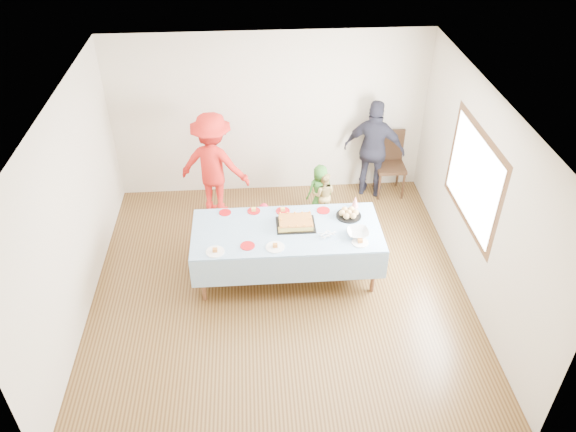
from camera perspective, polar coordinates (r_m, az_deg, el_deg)
name	(u,v)px	position (r m, az deg, el deg)	size (l,w,h in m)	color
ground	(280,286)	(7.72, -0.83, -7.12)	(5.00, 5.00, 0.00)	#452B13
room_walls	(283,175)	(6.65, -0.49, 4.18)	(5.04, 5.04, 2.72)	beige
party_table	(287,233)	(7.44, -0.13, -1.72)	(2.50, 1.10, 0.78)	#55321D
birthday_cake	(296,223)	(7.46, 0.79, -0.67)	(0.52, 0.40, 0.09)	black
rolls_tray	(349,214)	(7.67, 6.19, 0.23)	(0.35, 0.35, 0.10)	black
punch_bowl	(358,233)	(7.35, 7.11, -1.72)	(0.29, 0.29, 0.07)	silver
party_hat	(355,202)	(7.84, 6.83, 1.45)	(0.10, 0.10, 0.17)	silver
fork_pile	(328,234)	(7.29, 4.07, -1.86)	(0.24, 0.18, 0.07)	white
plate_red_far_a	(225,213)	(7.76, -6.41, 0.35)	(0.17, 0.17, 0.01)	red
plate_red_far_b	(254,211)	(7.76, -3.50, 0.51)	(0.18, 0.18, 0.01)	red
plate_red_far_c	(283,211)	(7.74, -0.53, 0.51)	(0.19, 0.19, 0.01)	red
plate_red_far_d	(323,210)	(7.77, 3.61, 0.57)	(0.18, 0.18, 0.01)	red
plate_red_near	(248,246)	(7.15, -4.13, -3.04)	(0.19, 0.19, 0.01)	red
plate_white_left	(215,252)	(7.10, -7.41, -3.62)	(0.24, 0.24, 0.01)	white
plate_white_mid	(275,247)	(7.11, -1.31, -3.18)	(0.24, 0.24, 0.01)	white
plate_white_right	(360,242)	(7.24, 7.33, -2.68)	(0.22, 0.22, 0.01)	white
dining_chair	(390,159)	(9.48, 10.31, 5.72)	(0.47, 0.47, 1.07)	black
toddler_left	(264,225)	(8.17, -2.43, -0.92)	(0.28, 0.18, 0.76)	red
toddler_mid	(320,190)	(8.83, 3.27, 2.62)	(0.43, 0.28, 0.87)	#2F6C24
toddler_right	(323,195)	(8.82, 3.62, 2.18)	(0.38, 0.29, 0.77)	tan
adult_left	(213,165)	(8.73, -7.58, 5.16)	(1.10, 0.63, 1.71)	red
adult_right	(374,150)	(9.22, 8.74, 6.69)	(0.98, 0.41, 1.67)	#262634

